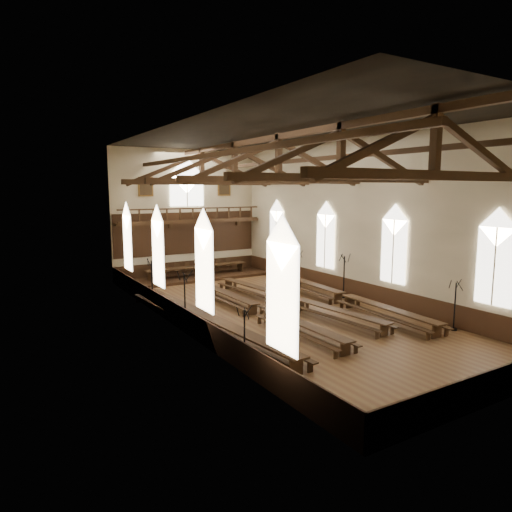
# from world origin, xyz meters

# --- Properties ---
(ground) EXTENTS (26.00, 26.00, 0.00)m
(ground) POSITION_xyz_m (0.00, 0.00, 0.00)
(ground) COLOR brown
(ground) RESTS_ON ground
(room_walls) EXTENTS (26.00, 26.00, 26.00)m
(room_walls) POSITION_xyz_m (0.00, 0.00, 6.46)
(room_walls) COLOR beige
(room_walls) RESTS_ON ground
(wainscot_band) EXTENTS (12.00, 26.00, 1.20)m
(wainscot_band) POSITION_xyz_m (0.00, 0.00, 0.60)
(wainscot_band) COLOR #381F11
(wainscot_band) RESTS_ON ground
(side_windows) EXTENTS (11.85, 19.80, 4.50)m
(side_windows) POSITION_xyz_m (-0.00, -0.00, 3.74)
(side_windows) COLOR white
(side_windows) RESTS_ON room_walls
(end_window) EXTENTS (2.80, 0.12, 3.80)m
(end_window) POSITION_xyz_m (0.00, 12.90, 7.22)
(end_window) COLOR white
(end_window) RESTS_ON room_walls
(minstrels_gallery) EXTENTS (11.80, 1.24, 3.70)m
(minstrels_gallery) POSITION_xyz_m (0.00, 12.66, 3.91)
(minstrels_gallery) COLOR #3B2212
(minstrels_gallery) RESTS_ON room_walls
(portraits) EXTENTS (7.75, 0.09, 1.45)m
(portraits) POSITION_xyz_m (0.00, 12.90, 7.10)
(portraits) COLOR brown
(portraits) RESTS_ON room_walls
(roof_trusses) EXTENTS (11.70, 25.70, 2.80)m
(roof_trusses) POSITION_xyz_m (0.00, -0.00, 8.22)
(roof_trusses) COLOR #3B2212
(roof_trusses) RESTS_ON room_walls
(refectory_row_a) EXTENTS (2.16, 14.91, 0.79)m
(refectory_row_a) POSITION_xyz_m (-5.00, -0.83, 0.58)
(refectory_row_a) COLOR #3B2212
(refectory_row_a) RESTS_ON ground
(refectory_row_b) EXTENTS (1.47, 13.82, 0.69)m
(refectory_row_b) POSITION_xyz_m (-1.54, -0.64, 0.50)
(refectory_row_b) COLOR #3B2212
(refectory_row_b) RESTS_ON ground
(refectory_row_c) EXTENTS (2.06, 13.98, 0.69)m
(refectory_row_c) POSITION_xyz_m (1.15, 0.34, 0.51)
(refectory_row_c) COLOR #3B2212
(refectory_row_c) RESTS_ON ground
(refectory_row_d) EXTENTS (1.92, 14.41, 0.74)m
(refectory_row_d) POSITION_xyz_m (4.21, -0.89, 0.54)
(refectory_row_d) COLOR #3B2212
(refectory_row_d) RESTS_ON ground
(dais) EXTENTS (11.40, 3.19, 0.21)m
(dais) POSITION_xyz_m (0.13, 11.40, 0.11)
(dais) COLOR #381F11
(dais) RESTS_ON ground
(high_table) EXTENTS (8.37, 1.16, 0.78)m
(high_table) POSITION_xyz_m (0.13, 11.40, 0.88)
(high_table) COLOR #3B2212
(high_table) RESTS_ON dais
(high_chairs) EXTENTS (6.74, 0.45, 0.96)m
(high_chairs) POSITION_xyz_m (0.13, 12.21, 0.74)
(high_chairs) COLOR #3B2212
(high_chairs) RESTS_ON dais
(candelabrum_left_near) EXTENTS (0.72, 0.70, 2.40)m
(candelabrum_left_near) POSITION_xyz_m (-5.55, -5.91, 0.73)
(candelabrum_left_near) COLOR black
(candelabrum_left_near) RESTS_ON ground
(candelabrum_left_mid) EXTENTS (0.84, 0.86, 2.86)m
(candelabrum_left_mid) POSITION_xyz_m (-5.55, 0.17, 0.87)
(candelabrum_left_mid) COLOR black
(candelabrum_left_mid) RESTS_ON ground
(candelabrum_left_far) EXTENTS (0.81, 0.87, 2.85)m
(candelabrum_left_far) POSITION_xyz_m (-5.55, 5.28, 0.87)
(candelabrum_left_far) COLOR black
(candelabrum_left_far) RESTS_ON ground
(candelabrum_right_near) EXTENTS (0.73, 0.77, 2.54)m
(candelabrum_right_near) POSITION_xyz_m (5.55, -7.34, 0.77)
(candelabrum_right_near) COLOR black
(candelabrum_right_near) RESTS_ON ground
(candelabrum_right_mid) EXTENTS (0.86, 0.81, 2.85)m
(candelabrum_right_mid) POSITION_xyz_m (5.55, 0.68, 0.87)
(candelabrum_right_mid) COLOR black
(candelabrum_right_mid) RESTS_ON ground
(candelabrum_right_far) EXTENTS (0.75, 0.70, 2.47)m
(candelabrum_right_far) POSITION_xyz_m (5.55, 5.52, 0.75)
(candelabrum_right_far) COLOR black
(candelabrum_right_far) RESTS_ON ground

